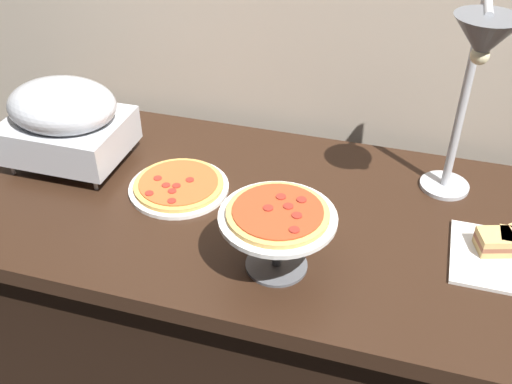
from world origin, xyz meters
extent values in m
cube|color=black|center=(0.00, 0.00, 0.73)|extent=(1.90, 0.84, 0.05)
cube|color=black|center=(0.00, 0.00, 0.35)|extent=(1.75, 0.74, 0.71)
cylinder|color=#B7BABF|center=(-0.86, -0.05, 0.78)|extent=(0.01, 0.01, 0.04)
cylinder|color=#B7BABF|center=(-0.59, -0.05, 0.78)|extent=(0.01, 0.01, 0.04)
cylinder|color=#B7BABF|center=(-0.86, 0.17, 0.78)|extent=(0.01, 0.01, 0.04)
cylinder|color=#B7BABF|center=(-0.59, 0.17, 0.78)|extent=(0.01, 0.01, 0.04)
cube|color=#B7BABF|center=(-0.72, 0.06, 0.85)|extent=(0.35, 0.28, 0.11)
ellipsoid|color=#B7BABF|center=(-0.72, 0.06, 0.96)|extent=(0.33, 0.26, 0.14)
cylinder|color=#B7BABF|center=(0.38, 0.24, 0.77)|extent=(0.14, 0.14, 0.01)
cylinder|color=#B7BABF|center=(0.38, 0.24, 1.05)|extent=(0.02, 0.02, 0.55)
cylinder|color=#B7BABF|center=(0.38, 0.17, 1.32)|extent=(0.02, 0.15, 0.02)
cone|color=#595B60|center=(0.38, 0.09, 1.27)|extent=(0.15, 0.15, 0.10)
sphere|color=#F9EAB2|center=(0.38, 0.09, 1.23)|extent=(0.04, 0.04, 0.04)
cylinder|color=white|center=(-0.35, 0.01, 0.77)|extent=(0.29, 0.29, 0.01)
cylinder|color=gold|center=(-0.35, 0.01, 0.78)|extent=(0.26, 0.26, 0.01)
cylinder|color=#C65628|center=(-0.35, 0.01, 0.79)|extent=(0.23, 0.23, 0.00)
cylinder|color=maroon|center=(-0.38, -0.01, 0.79)|extent=(0.02, 0.02, 0.00)
cylinder|color=maroon|center=(-0.32, 0.03, 0.79)|extent=(0.02, 0.02, 0.00)
cylinder|color=maroon|center=(-0.33, -0.08, 0.79)|extent=(0.02, 0.02, 0.00)
cylinder|color=maroon|center=(-0.35, -0.01, 0.79)|extent=(0.02, 0.02, 0.00)
cylinder|color=maroon|center=(-0.35, -0.04, 0.79)|extent=(0.02, 0.02, 0.00)
cylinder|color=maroon|center=(-0.41, -0.06, 0.79)|extent=(0.02, 0.02, 0.00)
cylinder|color=maroon|center=(-0.42, 0.01, 0.79)|extent=(0.02, 0.02, 0.00)
cylinder|color=#595B60|center=(0.00, -0.22, 0.83)|extent=(0.02, 0.02, 0.15)
cylinder|color=#595B60|center=(0.00, -0.22, 0.76)|extent=(0.15, 0.15, 0.01)
cylinder|color=white|center=(0.00, -0.22, 0.91)|extent=(0.28, 0.28, 0.01)
cylinder|color=#DBA856|center=(0.00, -0.22, 0.92)|extent=(0.24, 0.24, 0.01)
cylinder|color=#AD3D1E|center=(0.00, -0.22, 0.93)|extent=(0.21, 0.21, 0.00)
cylinder|color=maroon|center=(0.02, -0.20, 0.94)|extent=(0.02, 0.02, 0.00)
cylinder|color=maroon|center=(-0.02, -0.22, 0.94)|extent=(0.02, 0.02, 0.00)
cylinder|color=maroon|center=(0.05, -0.23, 0.94)|extent=(0.02, 0.02, 0.00)
cylinder|color=maroon|center=(0.05, -0.28, 0.94)|extent=(0.02, 0.02, 0.00)
cylinder|color=maroon|center=(-0.01, -0.17, 0.94)|extent=(0.02, 0.02, 0.00)
cylinder|color=maroon|center=(0.04, -0.16, 0.94)|extent=(0.02, 0.02, 0.00)
cube|color=tan|center=(0.51, -0.01, 0.78)|extent=(0.10, 0.09, 0.02)
cube|color=brown|center=(0.51, -0.01, 0.80)|extent=(0.10, 0.09, 0.01)
cube|color=tan|center=(0.51, -0.01, 0.81)|extent=(0.10, 0.09, 0.02)
camera|label=1|loc=(0.26, -1.27, 1.77)|focal=41.83mm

